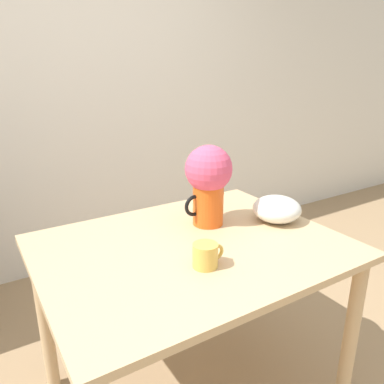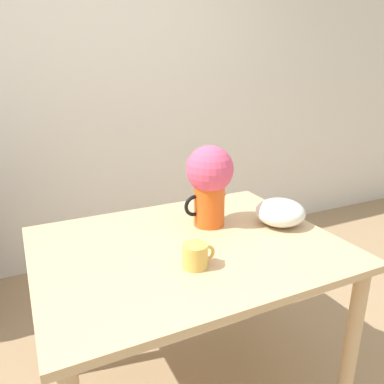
# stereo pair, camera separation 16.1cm
# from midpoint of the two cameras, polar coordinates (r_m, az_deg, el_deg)

# --- Properties ---
(wall_back) EXTENTS (8.00, 0.05, 2.60)m
(wall_back) POSITION_cam_midpoint_polar(r_m,az_deg,el_deg) (2.84, -19.58, 13.91)
(wall_back) COLOR silver
(wall_back) RESTS_ON ground_plane
(table) EXTENTS (1.20, 0.93, 0.80)m
(table) POSITION_cam_midpoint_polar(r_m,az_deg,el_deg) (1.58, -2.97, -11.71)
(table) COLOR tan
(table) RESTS_ON ground_plane
(flower_vase) EXTENTS (0.23, 0.21, 0.36)m
(flower_vase) POSITION_cam_midpoint_polar(r_m,az_deg,el_deg) (1.64, -0.29, 1.97)
(flower_vase) COLOR #E05619
(flower_vase) RESTS_ON table
(coffee_mug) EXTENTS (0.13, 0.09, 0.09)m
(coffee_mug) POSITION_cam_midpoint_polar(r_m,az_deg,el_deg) (1.35, -1.33, -9.69)
(coffee_mug) COLOR gold
(coffee_mug) RESTS_ON table
(white_bowl) EXTENTS (0.22, 0.22, 0.12)m
(white_bowl) POSITION_cam_midpoint_polar(r_m,az_deg,el_deg) (1.75, 10.26, -2.60)
(white_bowl) COLOR silver
(white_bowl) RESTS_ON table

